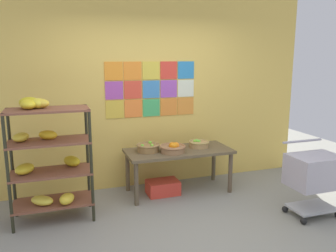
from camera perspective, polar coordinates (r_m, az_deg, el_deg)
The scene contains 9 objects.
ground at distance 3.88m, azimuth 4.09°, elevation -18.13°, with size 9.45×9.45×0.00m, color gray.
back_wall_with_art at distance 5.06m, azimuth -3.41°, elevation 6.35°, with size 5.03×0.07×2.94m.
banana_shelf_unit at distance 4.22m, azimuth -19.63°, elevation -3.92°, with size 0.92×0.55×1.47m.
display_table at distance 4.88m, azimuth 1.80°, elevation -4.83°, with size 1.50×0.65×0.62m.
fruit_basket_back_left at distance 4.76m, azimuth -3.33°, elevation -3.55°, with size 0.32×0.32×0.13m.
fruit_basket_left at distance 5.01m, azimuth 5.16°, elevation -2.96°, with size 0.30×0.30×0.12m.
fruit_basket_right at distance 4.71m, azimuth 0.83°, elevation -3.66°, with size 0.36×0.36×0.15m.
produce_crate_under_table at distance 4.94m, azimuth -0.86°, elevation -10.17°, with size 0.45×0.31×0.20m, color red.
shopping_cart at distance 4.52m, azimuth 23.16°, elevation -7.27°, with size 0.60×0.48×0.90m.
Camera 1 is at (-1.33, -3.11, 1.91)m, focal length 36.63 mm.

